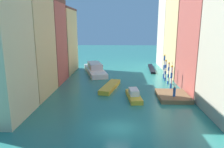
{
  "coord_description": "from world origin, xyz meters",
  "views": [
    {
      "loc": [
        0.22,
        -19.85,
        10.26
      ],
      "look_at": [
        -1.39,
        18.91,
        1.5
      ],
      "focal_mm": 33.46,
      "sensor_mm": 36.0,
      "label": 1
    }
  ],
  "objects_px": {
    "vaporetto_white": "(95,69)",
    "motorboat_0": "(110,87)",
    "mooring_pole_2": "(166,70)",
    "person_on_dock": "(174,92)",
    "mooring_pole_1": "(168,73)",
    "waterfront_dock": "(173,96)",
    "mooring_pole_3": "(164,66)",
    "motorboat_1": "(134,95)",
    "mooring_pole_0": "(171,77)",
    "gondola_black": "(151,69)"
  },
  "relations": [
    {
      "from": "vaporetto_white",
      "to": "motorboat_0",
      "type": "bearing_deg",
      "value": -71.58
    },
    {
      "from": "mooring_pole_2",
      "to": "vaporetto_white",
      "type": "xyz_separation_m",
      "value": [
        -14.56,
        6.41,
        -1.25
      ]
    },
    {
      "from": "person_on_dock",
      "to": "mooring_pole_2",
      "type": "relative_size",
      "value": 0.36
    },
    {
      "from": "mooring_pole_1",
      "to": "vaporetto_white",
      "type": "height_order",
      "value": "mooring_pole_1"
    },
    {
      "from": "waterfront_dock",
      "to": "mooring_pole_3",
      "type": "relative_size",
      "value": 1.15
    },
    {
      "from": "waterfront_dock",
      "to": "vaporetto_white",
      "type": "height_order",
      "value": "vaporetto_white"
    },
    {
      "from": "mooring_pole_3",
      "to": "vaporetto_white",
      "type": "relative_size",
      "value": 0.37
    },
    {
      "from": "waterfront_dock",
      "to": "motorboat_1",
      "type": "xyz_separation_m",
      "value": [
        -5.81,
        -0.49,
        0.22
      ]
    },
    {
      "from": "vaporetto_white",
      "to": "motorboat_1",
      "type": "relative_size",
      "value": 2.27
    },
    {
      "from": "vaporetto_white",
      "to": "mooring_pole_0",
      "type": "bearing_deg",
      "value": -39.38
    },
    {
      "from": "person_on_dock",
      "to": "gondola_black",
      "type": "height_order",
      "value": "person_on_dock"
    },
    {
      "from": "motorboat_0",
      "to": "mooring_pole_1",
      "type": "bearing_deg",
      "value": 17.78
    },
    {
      "from": "mooring_pole_3",
      "to": "gondola_black",
      "type": "relative_size",
      "value": 0.46
    },
    {
      "from": "person_on_dock",
      "to": "motorboat_1",
      "type": "distance_m",
      "value": 5.79
    },
    {
      "from": "person_on_dock",
      "to": "mooring_pole_0",
      "type": "height_order",
      "value": "mooring_pole_0"
    },
    {
      "from": "mooring_pole_0",
      "to": "mooring_pole_1",
      "type": "relative_size",
      "value": 0.99
    },
    {
      "from": "mooring_pole_1",
      "to": "gondola_black",
      "type": "height_order",
      "value": "mooring_pole_1"
    },
    {
      "from": "mooring_pole_3",
      "to": "person_on_dock",
      "type": "bearing_deg",
      "value": -94.84
    },
    {
      "from": "mooring_pole_3",
      "to": "motorboat_1",
      "type": "xyz_separation_m",
      "value": [
        -6.83,
        -12.59,
        -1.99
      ]
    },
    {
      "from": "vaporetto_white",
      "to": "motorboat_1",
      "type": "xyz_separation_m",
      "value": [
        7.8,
        -17.14,
        -0.37
      ]
    },
    {
      "from": "mooring_pole_1",
      "to": "gondola_black",
      "type": "xyz_separation_m",
      "value": [
        -1.08,
        13.41,
        -1.85
      ]
    },
    {
      "from": "person_on_dock",
      "to": "mooring_pole_1",
      "type": "bearing_deg",
      "value": 83.2
    },
    {
      "from": "mooring_pole_2",
      "to": "motorboat_0",
      "type": "height_order",
      "value": "mooring_pole_2"
    },
    {
      "from": "waterfront_dock",
      "to": "motorboat_1",
      "type": "bearing_deg",
      "value": -175.21
    },
    {
      "from": "waterfront_dock",
      "to": "person_on_dock",
      "type": "distance_m",
      "value": 1.43
    },
    {
      "from": "motorboat_0",
      "to": "vaporetto_white",
      "type": "bearing_deg",
      "value": 108.42
    },
    {
      "from": "mooring_pole_0",
      "to": "mooring_pole_3",
      "type": "distance_m",
      "value": 7.3
    },
    {
      "from": "person_on_dock",
      "to": "mooring_pole_3",
      "type": "height_order",
      "value": "mooring_pole_3"
    },
    {
      "from": "waterfront_dock",
      "to": "gondola_black",
      "type": "relative_size",
      "value": 0.53
    },
    {
      "from": "mooring_pole_2",
      "to": "gondola_black",
      "type": "relative_size",
      "value": 0.39
    },
    {
      "from": "mooring_pole_1",
      "to": "mooring_pole_3",
      "type": "distance_m",
      "value": 4.41
    },
    {
      "from": "gondola_black",
      "to": "mooring_pole_0",
      "type": "bearing_deg",
      "value": -86.69
    },
    {
      "from": "gondola_black",
      "to": "person_on_dock",
      "type": "bearing_deg",
      "value": -89.89
    },
    {
      "from": "mooring_pole_1",
      "to": "gondola_black",
      "type": "bearing_deg",
      "value": 94.62
    },
    {
      "from": "mooring_pole_0",
      "to": "motorboat_1",
      "type": "height_order",
      "value": "mooring_pole_0"
    },
    {
      "from": "mooring_pole_3",
      "to": "mooring_pole_1",
      "type": "bearing_deg",
      "value": -90.91
    },
    {
      "from": "person_on_dock",
      "to": "motorboat_1",
      "type": "bearing_deg",
      "value": 174.65
    },
    {
      "from": "waterfront_dock",
      "to": "person_on_dock",
      "type": "height_order",
      "value": "person_on_dock"
    },
    {
      "from": "waterfront_dock",
      "to": "mooring_pole_3",
      "type": "xyz_separation_m",
      "value": [
        1.02,
        12.1,
        2.21
      ]
    },
    {
      "from": "vaporetto_white",
      "to": "person_on_dock",
      "type": "bearing_deg",
      "value": -52.59
    },
    {
      "from": "waterfront_dock",
      "to": "motorboat_1",
      "type": "height_order",
      "value": "motorboat_1"
    },
    {
      "from": "mooring_pole_1",
      "to": "vaporetto_white",
      "type": "distance_m",
      "value": 17.13
    },
    {
      "from": "mooring_pole_3",
      "to": "vaporetto_white",
      "type": "bearing_deg",
      "value": 162.7
    },
    {
      "from": "motorboat_0",
      "to": "waterfront_dock",
      "type": "bearing_deg",
      "value": -24.58
    },
    {
      "from": "person_on_dock",
      "to": "motorboat_0",
      "type": "distance_m",
      "value": 10.89
    },
    {
      "from": "waterfront_dock",
      "to": "mooring_pole_0",
      "type": "bearing_deg",
      "value": 80.48
    },
    {
      "from": "mooring_pole_0",
      "to": "mooring_pole_3",
      "type": "xyz_separation_m",
      "value": [
        0.21,
        7.28,
        0.43
      ]
    },
    {
      "from": "motorboat_0",
      "to": "motorboat_1",
      "type": "bearing_deg",
      "value": -52.57
    },
    {
      "from": "waterfront_dock",
      "to": "mooring_pole_1",
      "type": "xyz_separation_m",
      "value": [
        0.95,
        7.71,
        1.8
      ]
    },
    {
      "from": "mooring_pole_1",
      "to": "vaporetto_white",
      "type": "relative_size",
      "value": 0.31
    }
  ]
}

